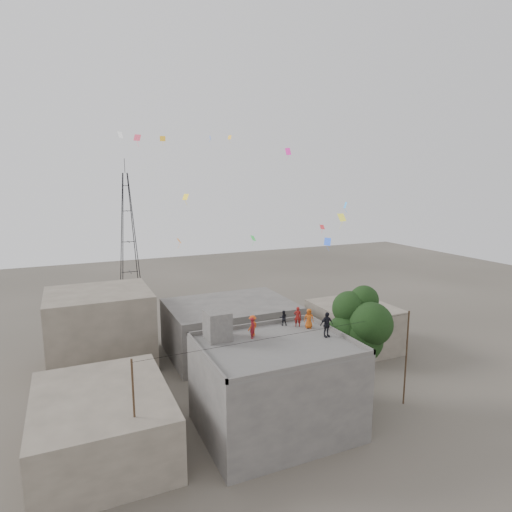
{
  "coord_description": "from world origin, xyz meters",
  "views": [
    {
      "loc": [
        -12.23,
        -24.08,
        16.87
      ],
      "look_at": [
        -0.38,
        2.41,
        11.76
      ],
      "focal_mm": 30.0,
      "sensor_mm": 36.0,
      "label": 1
    }
  ],
  "objects": [
    {
      "name": "person_dark_child",
      "position": [
        2.29,
        3.32,
        6.68
      ],
      "size": [
        0.68,
        0.61,
        1.16
      ],
      "primitive_type": "imported",
      "rotation": [
        0.0,
        0.0,
        2.77
      ],
      "color": "black",
      "rests_on": "main_building"
    },
    {
      "name": "ground",
      "position": [
        0.0,
        0.0,
        0.0
      ],
      "size": [
        140.0,
        140.0,
        0.0
      ],
      "primitive_type": "plane",
      "color": "#403D35",
      "rests_on": "ground"
    },
    {
      "name": "neighbor_north",
      "position": [
        2.0,
        14.0,
        2.5
      ],
      "size": [
        12.0,
        9.0,
        5.0
      ],
      "primitive_type": "cube",
      "color": "#504E4B",
      "rests_on": "ground"
    },
    {
      "name": "person_orange_child",
      "position": [
        3.73,
        1.99,
        6.84
      ],
      "size": [
        0.86,
        0.77,
        1.48
      ],
      "primitive_type": "imported",
      "rotation": [
        0.0,
        0.0,
        -0.52
      ],
      "color": "#C85616",
      "rests_on": "main_building"
    },
    {
      "name": "tree",
      "position": [
        7.37,
        0.6,
        6.1
      ],
      "size": [
        4.9,
        4.6,
        9.1
      ],
      "color": "black",
      "rests_on": "ground"
    },
    {
      "name": "neighbor_west",
      "position": [
        -11.0,
        2.0,
        2.0
      ],
      "size": [
        8.0,
        10.0,
        4.0
      ],
      "primitive_type": "cube",
      "color": "#645C4F",
      "rests_on": "ground"
    },
    {
      "name": "transmission_tower",
      "position": [
        -4.0,
        40.0,
        9.07
      ],
      "size": [
        2.97,
        2.97,
        20.01
      ],
      "color": "black",
      "rests_on": "ground"
    },
    {
      "name": "kites",
      "position": [
        1.64,
        5.89,
        16.0
      ],
      "size": [
        16.91,
        15.22,
        9.41
      ],
      "color": "orange",
      "rests_on": "ground"
    },
    {
      "name": "parapet",
      "position": [
        0.0,
        0.0,
        6.25
      ],
      "size": [
        10.0,
        8.0,
        0.3
      ],
      "color": "#504E4B",
      "rests_on": "main_building"
    },
    {
      "name": "main_building",
      "position": [
        0.0,
        0.0,
        3.05
      ],
      "size": [
        10.0,
        8.0,
        6.1
      ],
      "color": "#504E4B",
      "rests_on": "ground"
    },
    {
      "name": "person_red_child",
      "position": [
        -0.89,
        1.83,
        6.84
      ],
      "size": [
        0.6,
        0.64,
        1.47
      ],
      "primitive_type": "imported",
      "rotation": [
        0.0,
        0.0,
        0.93
      ],
      "color": "maroon",
      "rests_on": "main_building"
    },
    {
      "name": "stair_head_box",
      "position": [
        -3.2,
        2.6,
        7.1
      ],
      "size": [
        1.6,
        1.8,
        2.0
      ],
      "primitive_type": "cube",
      "color": "#504E4B",
      "rests_on": "main_building"
    },
    {
      "name": "person_orange_adult",
      "position": [
        -0.74,
        2.18,
        6.85
      ],
      "size": [
        1.11,
        1.0,
        1.5
      ],
      "primitive_type": "imported",
      "rotation": [
        0.0,
        0.0,
        -2.56
      ],
      "color": "#CA4917",
      "rests_on": "main_building"
    },
    {
      "name": "utility_line",
      "position": [
        0.5,
        -1.25,
        3.83
      ],
      "size": [
        20.12,
        0.62,
        7.4
      ],
      "color": "black",
      "rests_on": "ground"
    },
    {
      "name": "neighbor_northwest",
      "position": [
        -10.0,
        16.0,
        3.5
      ],
      "size": [
        9.0,
        8.0,
        7.0
      ],
      "primitive_type": "cube",
      "color": "#645C4F",
      "rests_on": "ground"
    },
    {
      "name": "person_red_adult",
      "position": [
        3.15,
        2.65,
        6.86
      ],
      "size": [
        0.66,
        0.6,
        1.52
      ],
      "primitive_type": "imported",
      "rotation": [
        0.0,
        0.0,
        2.58
      ],
      "color": "maroon",
      "rests_on": "main_building"
    },
    {
      "name": "person_dark_adult",
      "position": [
        3.91,
        -0.07,
        6.99
      ],
      "size": [
        1.07,
        0.5,
        1.79
      ],
      "primitive_type": "imported",
      "rotation": [
        0.0,
        0.0,
        0.06
      ],
      "color": "black",
      "rests_on": "main_building"
    },
    {
      "name": "neighbor_east",
      "position": [
        14.0,
        10.0,
        2.2
      ],
      "size": [
        7.0,
        8.0,
        4.4
      ],
      "primitive_type": "cube",
      "color": "#645C4F",
      "rests_on": "ground"
    }
  ]
}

